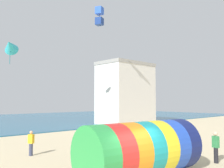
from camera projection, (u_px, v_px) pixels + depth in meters
name	position (u px, v px, depth m)	size (l,w,h in m)	color
giant_inflatable_tube	(141.00, 149.00, 11.72)	(6.29, 3.14, 2.57)	green
kite_handler	(216.00, 147.00, 14.30)	(0.30, 0.40, 1.78)	black
kite_blue_box	(99.00, 16.00, 21.02)	(0.76, 0.76, 1.64)	blue
kite_cyan_delta	(10.00, 46.00, 13.04)	(1.11, 1.17, 1.43)	#2DB2C6
bystander_near_water	(154.00, 134.00, 20.90)	(0.34, 0.42, 1.56)	black
bystander_mid_beach	(31.00, 143.00, 16.23)	(0.35, 0.42, 1.60)	#383D56
promenade_building	(126.00, 93.00, 38.52)	(8.30, 5.42, 9.45)	silver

